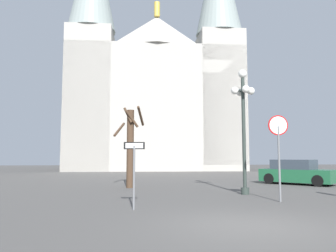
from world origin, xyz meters
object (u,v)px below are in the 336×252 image
cathedral (155,88)px  parked_car_near_green (296,173)px  one_way_arrow_sign (134,166)px  street_lamp (243,113)px  stop_sign (279,141)px  bare_tree (130,145)px

cathedral → parked_car_near_green: cathedral is taller
cathedral → one_way_arrow_sign: size_ratio=15.22×
cathedral → street_lamp: 28.68m
stop_sign → street_lamp: street_lamp is taller
cathedral → one_way_arrow_sign: (-3.26, -31.43, -9.17)m
street_lamp → one_way_arrow_sign: bearing=-143.5°
street_lamp → parked_car_near_green: (4.99, 4.80, -2.90)m
one_way_arrow_sign → bare_tree: size_ratio=0.49×
stop_sign → parked_car_near_green: stop_sign is taller
stop_sign → one_way_arrow_sign: bearing=-167.7°
one_way_arrow_sign → bare_tree: bare_tree is taller
one_way_arrow_sign → street_lamp: (4.93, 3.65, 2.25)m
stop_sign → street_lamp: size_ratio=0.57×
street_lamp → bare_tree: 6.37m
one_way_arrow_sign → bare_tree: (-0.08, 7.37, 0.93)m
street_lamp → parked_car_near_green: size_ratio=1.29×
cathedral → parked_car_near_green: size_ratio=7.43×
stop_sign → parked_car_near_green: size_ratio=0.74×
cathedral → street_lamp: bearing=-86.6°
street_lamp → bare_tree: size_ratio=1.30×
one_way_arrow_sign → parked_car_near_green: one_way_arrow_sign is taller
one_way_arrow_sign → bare_tree: 7.43m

